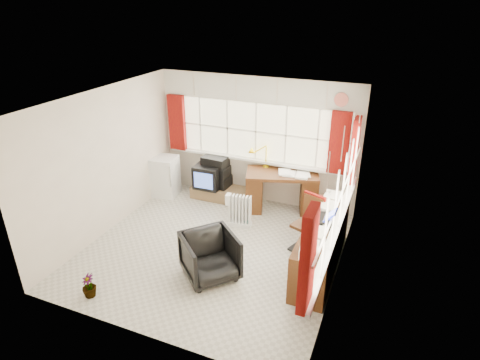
% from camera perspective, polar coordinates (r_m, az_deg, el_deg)
% --- Properties ---
extents(ground, '(4.00, 4.00, 0.00)m').
position_cam_1_polar(ground, '(6.78, -3.79, -9.78)').
color(ground, beige).
rests_on(ground, ground).
extents(room_walls, '(4.00, 4.00, 4.00)m').
position_cam_1_polar(room_walls, '(6.05, -4.18, 1.99)').
color(room_walls, beige).
rests_on(room_walls, ground).
extents(window_back, '(3.70, 0.12, 3.60)m').
position_cam_1_polar(window_back, '(7.92, 2.14, 3.35)').
color(window_back, '#FBF3C7').
rests_on(window_back, room_walls).
extents(window_right, '(0.12, 3.70, 3.60)m').
position_cam_1_polar(window_right, '(5.79, 13.63, -5.97)').
color(window_right, '#FBF3C7').
rests_on(window_right, room_walls).
extents(curtains, '(3.83, 3.83, 1.15)m').
position_cam_1_polar(curtains, '(6.57, 6.70, 3.33)').
color(curtains, maroon).
rests_on(curtains, room_walls).
extents(overhead_cabinets, '(3.98, 3.98, 0.48)m').
position_cam_1_polar(overhead_cabinets, '(6.36, 7.68, 10.11)').
color(overhead_cabinets, beige).
rests_on(overhead_cabinets, room_walls).
extents(desk, '(1.49, 1.05, 0.81)m').
position_cam_1_polar(desk, '(7.79, 5.93, -1.29)').
color(desk, '#532E13').
rests_on(desk, ground).
extents(desk_lamp, '(0.16, 0.13, 0.45)m').
position_cam_1_polar(desk_lamp, '(7.75, 3.74, 4.02)').
color(desk_lamp, yellow).
rests_on(desk_lamp, desk).
extents(task_chair, '(0.52, 0.54, 0.96)m').
position_cam_1_polar(task_chair, '(6.64, 9.91, -5.74)').
color(task_chair, black).
rests_on(task_chair, ground).
extents(office_chair, '(1.07, 1.06, 0.70)m').
position_cam_1_polar(office_chair, '(6.01, -4.27, -10.80)').
color(office_chair, black).
rests_on(office_chair, ground).
extents(radiator, '(0.43, 0.21, 0.62)m').
position_cam_1_polar(radiator, '(7.26, 0.01, -4.83)').
color(radiator, white).
rests_on(radiator, ground).
extents(credenza, '(0.50, 2.00, 0.85)m').
position_cam_1_polar(credenza, '(6.27, 11.49, -9.07)').
color(credenza, '#532E13').
rests_on(credenza, ground).
extents(file_tray, '(0.36, 0.42, 0.12)m').
position_cam_1_polar(file_tray, '(6.07, 11.67, -5.71)').
color(file_tray, black).
rests_on(file_tray, credenza).
extents(tv_bench, '(1.40, 0.50, 0.25)m').
position_cam_1_polar(tv_bench, '(8.26, -2.07, -1.95)').
color(tv_bench, olive).
rests_on(tv_bench, ground).
extents(crt_tv, '(0.54, 0.51, 0.48)m').
position_cam_1_polar(crt_tv, '(8.18, -4.52, 0.55)').
color(crt_tv, black).
rests_on(crt_tv, tv_bench).
extents(hifi_stack, '(0.63, 0.42, 0.63)m').
position_cam_1_polar(hifi_stack, '(8.23, -3.50, 1.15)').
color(hifi_stack, black).
rests_on(hifi_stack, tv_bench).
extents(mini_fridge, '(0.55, 0.55, 0.83)m').
position_cam_1_polar(mini_fridge, '(8.47, -10.58, 0.53)').
color(mini_fridge, white).
rests_on(mini_fridge, ground).
extents(spray_bottle_a, '(0.13, 0.13, 0.29)m').
position_cam_1_polar(spray_bottle_a, '(7.79, 1.83, -3.51)').
color(spray_bottle_a, silver).
rests_on(spray_bottle_a, ground).
extents(spray_bottle_b, '(0.11, 0.11, 0.17)m').
position_cam_1_polar(spray_bottle_b, '(7.32, 0.98, -6.05)').
color(spray_bottle_b, '#7FBEB8').
rests_on(spray_bottle_b, ground).
extents(flower_vase, '(0.26, 0.26, 0.35)m').
position_cam_1_polar(flower_vase, '(6.12, -20.69, -13.88)').
color(flower_vase, black).
rests_on(flower_vase, ground).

